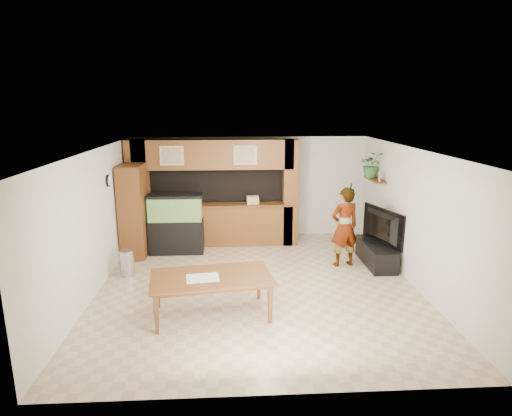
{
  "coord_description": "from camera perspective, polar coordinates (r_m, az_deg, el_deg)",
  "views": [
    {
      "loc": [
        -0.47,
        -7.7,
        3.42
      ],
      "look_at": [
        0.0,
        0.6,
        1.38
      ],
      "focal_mm": 30.0,
      "sensor_mm": 36.0,
      "label": 1
    }
  ],
  "objects": [
    {
      "name": "partition",
      "position": [
        10.56,
        -5.82,
        2.18
      ],
      "size": [
        4.2,
        0.99,
        2.6
      ],
      "color": "brown",
      "rests_on": "floor"
    },
    {
      "name": "aquarium",
      "position": [
        10.11,
        -10.63,
        -2.18
      ],
      "size": [
        1.26,
        0.47,
        1.4
      ],
      "rotation": [
        0.0,
        0.0,
        -0.01
      ],
      "color": "black",
      "rests_on": "floor"
    },
    {
      "name": "dining_table",
      "position": [
        7.17,
        -5.86,
        -11.7
      ],
      "size": [
        2.09,
        1.35,
        0.69
      ],
      "primitive_type": "imported",
      "rotation": [
        0.0,
        0.0,
        0.14
      ],
      "color": "brown",
      "rests_on": "floor"
    },
    {
      "name": "person",
      "position": [
        9.3,
        11.71,
        -2.5
      ],
      "size": [
        0.71,
        0.55,
        1.73
      ],
      "primitive_type": "imported",
      "rotation": [
        0.0,
        0.0,
        3.38
      ],
      "color": "tan",
      "rests_on": "floor"
    },
    {
      "name": "trash_can",
      "position": [
        9.15,
        -16.83,
        -7.0
      ],
      "size": [
        0.29,
        0.29,
        0.54
      ],
      "primitive_type": "cylinder",
      "color": "#B2B2B7",
      "rests_on": "floor"
    },
    {
      "name": "photo_frame",
      "position": [
        10.04,
        16.12,
        4.07
      ],
      "size": [
        0.07,
        0.16,
        0.21
      ],
      "primitive_type": "cube",
      "rotation": [
        0.0,
        0.0,
        -0.25
      ],
      "color": "tan",
      "rests_on": "wall_shelf"
    },
    {
      "name": "wall_clock",
      "position": [
        9.17,
        -19.05,
        3.47
      ],
      "size": [
        0.05,
        0.25,
        0.25
      ],
      "color": "black",
      "rests_on": "wall_left"
    },
    {
      "name": "wall_back",
      "position": [
        11.16,
        -0.8,
        2.81
      ],
      "size": [
        6.0,
        0.0,
        6.0
      ],
      "primitive_type": "plane",
      "rotation": [
        1.57,
        0.0,
        0.0
      ],
      "color": "beige",
      "rests_on": "floor"
    },
    {
      "name": "tv_stand",
      "position": [
        9.73,
        15.72,
        -5.9
      ],
      "size": [
        0.51,
        1.39,
        0.46
      ],
      "primitive_type": "cube",
      "color": "black",
      "rests_on": "floor"
    },
    {
      "name": "wall_shelf",
      "position": [
        10.35,
        15.52,
        3.69
      ],
      "size": [
        0.25,
        0.9,
        0.04
      ],
      "primitive_type": "cube",
      "color": "brown",
      "rests_on": "wall_right"
    },
    {
      "name": "potted_plant",
      "position": [
        10.45,
        15.19,
        5.6
      ],
      "size": [
        0.63,
        0.58,
        0.61
      ],
      "primitive_type": "imported",
      "rotation": [
        0.0,
        0.0,
        -0.2
      ],
      "color": "#29672B",
      "rests_on": "wall_shelf"
    },
    {
      "name": "television",
      "position": [
        9.54,
        15.96,
        -2.4
      ],
      "size": [
        0.57,
        1.33,
        0.77
      ],
      "primitive_type": "imported",
      "rotation": [
        0.0,
        0.0,
        1.88
      ],
      "color": "black",
      "rests_on": "tv_stand"
    },
    {
      "name": "pantry_cabinet",
      "position": [
        10.05,
        -16.0,
        -0.41
      ],
      "size": [
        0.53,
        0.86,
        2.11
      ],
      "primitive_type": "cube",
      "color": "brown",
      "rests_on": "floor"
    },
    {
      "name": "wall_right",
      "position": [
        8.71,
        20.33,
        -1.21
      ],
      "size": [
        0.0,
        6.5,
        6.5
      ],
      "primitive_type": "plane",
      "rotation": [
        1.57,
        0.0,
        -1.57
      ],
      "color": "beige",
      "rests_on": "floor"
    },
    {
      "name": "floor",
      "position": [
        8.44,
        0.2,
        -10.15
      ],
      "size": [
        6.5,
        6.5,
        0.0
      ],
      "primitive_type": "plane",
      "color": "tan",
      "rests_on": "ground"
    },
    {
      "name": "counter_box",
      "position": [
        10.41,
        -0.46,
        1.09
      ],
      "size": [
        0.3,
        0.21,
        0.19
      ],
      "primitive_type": "cube",
      "rotation": [
        0.0,
        0.0,
        0.07
      ],
      "color": "tan",
      "rests_on": "partition"
    },
    {
      "name": "newspaper_a",
      "position": [
        7.02,
        -7.12,
        -9.23
      ],
      "size": [
        0.56,
        0.44,
        0.01
      ],
      "primitive_type": "cube",
      "rotation": [
        0.0,
        0.0,
        0.13
      ],
      "color": "silver",
      "rests_on": "dining_table"
    },
    {
      "name": "ceiling",
      "position": [
        7.76,
        0.22,
        7.7
      ],
      "size": [
        6.5,
        6.5,
        0.0
      ],
      "primitive_type": "plane",
      "color": "white",
      "rests_on": "wall_back"
    },
    {
      "name": "wall_left",
      "position": [
        8.37,
        -20.75,
        -1.81
      ],
      "size": [
        0.0,
        6.5,
        6.5
      ],
      "primitive_type": "plane",
      "rotation": [
        1.57,
        0.0,
        1.57
      ],
      "color": "beige",
      "rests_on": "floor"
    },
    {
      "name": "microphone",
      "position": [
        8.95,
        12.55,
        2.78
      ],
      "size": [
        0.03,
        0.09,
        0.15
      ],
      "primitive_type": "cylinder",
      "rotation": [
        0.44,
        0.0,
        0.0
      ],
      "color": "black",
      "rests_on": "person"
    }
  ]
}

